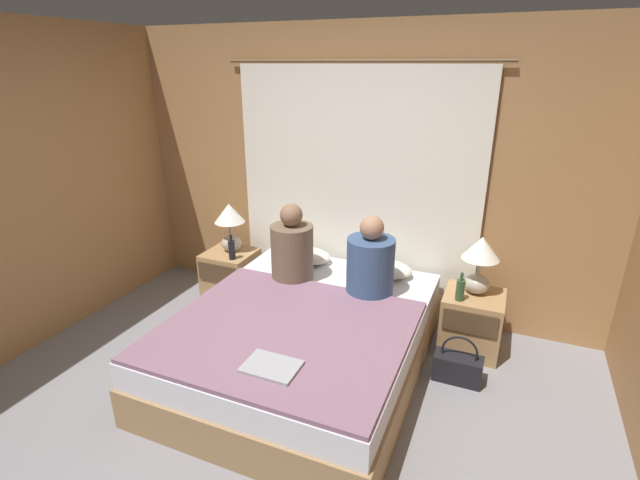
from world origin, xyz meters
name	(u,v)px	position (x,y,z in m)	size (l,w,h in m)	color
ground_plane	(255,434)	(0.00, 0.00, 0.00)	(16.00, 16.00, 0.00)	gray
wall_back	(357,175)	(0.00, 1.90, 1.25)	(4.41, 0.06, 2.50)	#A37547
curtain_panel	(354,193)	(0.00, 1.84, 1.10)	(2.39, 0.02, 2.20)	white
bed	(304,340)	(0.00, 0.74, 0.24)	(1.68, 2.08, 0.48)	#99754C
nightstand_left	(231,275)	(-1.13, 1.49, 0.24)	(0.45, 0.45, 0.48)	#A87F51
nightstand_right	(471,322)	(1.13, 1.49, 0.24)	(0.45, 0.45, 0.48)	#A87F51
lamp_left	(230,222)	(-1.13, 1.54, 0.78)	(0.29, 0.29, 0.47)	#B2A899
lamp_right	(480,258)	(1.13, 1.54, 0.78)	(0.29, 0.29, 0.47)	#B2A899
pillow_left	(305,255)	(-0.37, 1.58, 0.54)	(0.48, 0.33, 0.12)	silver
pillow_right	(384,268)	(0.37, 1.58, 0.54)	(0.48, 0.33, 0.12)	silver
blanket_on_bed	(285,330)	(0.00, 0.46, 0.49)	(1.62, 1.45, 0.03)	slate
person_left_in_bed	(292,249)	(-0.31, 1.21, 0.74)	(0.35, 0.35, 0.65)	brown
person_right_in_bed	(370,263)	(0.35, 1.21, 0.73)	(0.37, 0.37, 0.64)	#38517A
beer_bottle_on_left_stand	(232,249)	(-1.01, 1.37, 0.58)	(0.06, 0.06, 0.24)	black
beer_bottle_on_right_stand	(460,289)	(1.02, 1.37, 0.57)	(0.07, 0.07, 0.23)	#2D4C28
laptop_on_bed	(271,366)	(0.12, 0.03, 0.52)	(0.32, 0.23, 0.02)	#9EA0A5
handbag_on_floor	(458,367)	(1.09, 1.04, 0.11)	(0.34, 0.16, 0.37)	black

